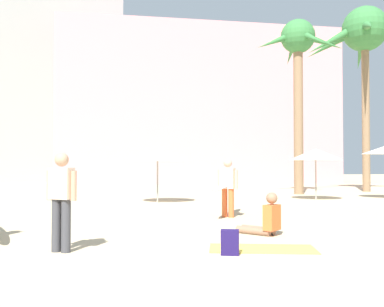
% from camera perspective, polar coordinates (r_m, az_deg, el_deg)
% --- Properties ---
extents(ground, '(120.00, 120.00, 0.00)m').
position_cam_1_polar(ground, '(6.54, 5.24, -14.75)').
color(ground, '#C6B28C').
extents(hotel_pink, '(23.05, 11.96, 12.94)m').
position_cam_1_polar(hotel_pink, '(40.52, 0.14, 5.53)').
color(hotel_pink, pink).
rests_on(hotel_pink, ground).
extents(hotel_tower_gray, '(15.03, 11.44, 31.59)m').
position_cam_1_polar(hotel_tower_gray, '(48.47, -18.26, 15.72)').
color(hotel_tower_gray, gray).
rests_on(hotel_tower_gray, ground).
extents(palm_tree_far_left, '(7.41, 6.89, 10.56)m').
position_cam_1_polar(palm_tree_far_left, '(27.83, 21.47, 13.85)').
color(palm_tree_far_left, '#896B4C').
rests_on(palm_tree_far_left, ground).
extents(palm_tree_left, '(4.94, 4.78, 9.10)m').
position_cam_1_polar(palm_tree_left, '(24.13, 13.59, 12.34)').
color(palm_tree_left, '#896B4C').
rests_on(palm_tree_left, ground).
extents(cafe_umbrella_0, '(2.30, 2.30, 2.20)m').
position_cam_1_polar(cafe_umbrella_0, '(19.82, 15.69, -0.13)').
color(cafe_umbrella_0, gray).
rests_on(cafe_umbrella_0, ground).
extents(cafe_umbrella_2, '(2.26, 2.26, 2.13)m').
position_cam_1_polar(cafe_umbrella_2, '(17.76, -4.47, -0.23)').
color(cafe_umbrella_2, gray).
rests_on(cafe_umbrella_2, ground).
extents(beach_towel, '(2.03, 1.30, 0.01)m').
position_cam_1_polar(beach_towel, '(8.13, 9.09, -12.06)').
color(beach_towel, '#F4CC4C').
rests_on(beach_towel, ground).
extents(backpack, '(0.34, 0.30, 0.42)m').
position_cam_1_polar(backpack, '(7.53, 4.93, -11.42)').
color(backpack, '#1D1348').
rests_on(backpack, ground).
extents(person_mid_right, '(0.89, 0.94, 0.92)m').
position_cam_1_polar(person_mid_right, '(9.67, 9.45, -8.49)').
color(person_mid_right, '#936B51').
rests_on(person_mid_right, ground).
extents(person_near_left, '(1.52, 2.55, 1.68)m').
position_cam_1_polar(person_near_left, '(12.84, 4.54, -4.13)').
color(person_near_left, orange).
rests_on(person_near_left, ground).
extents(person_mid_center, '(0.57, 0.39, 1.71)m').
position_cam_1_polar(person_mid_center, '(7.97, -16.53, -5.46)').
color(person_mid_center, '#3D3D42').
rests_on(person_mid_center, ground).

